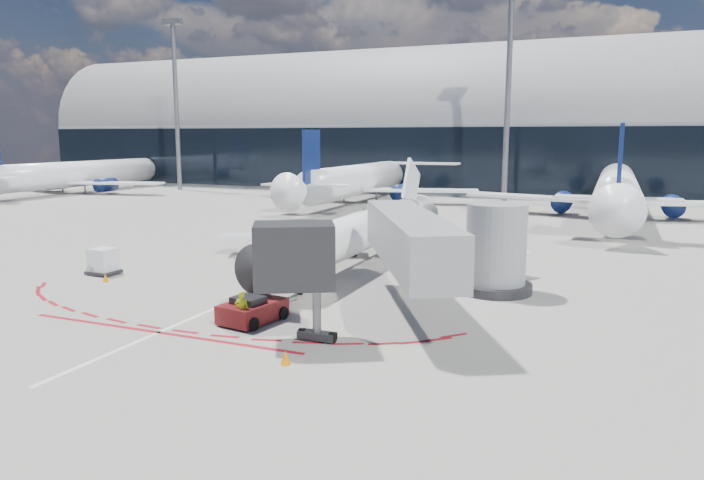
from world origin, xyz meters
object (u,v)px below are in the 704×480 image
at_px(regional_jet, 366,229).
at_px(uld_container, 103,262).
at_px(pushback_tug, 252,310).
at_px(ramp_worker, 242,310).

xyz_separation_m(regional_jet, uld_container, (-13.34, -9.86, -1.43)).
distance_m(pushback_tug, uld_container, 14.49).
relative_size(regional_jet, pushback_tug, 5.47).
xyz_separation_m(pushback_tug, uld_container, (-13.60, 5.00, 0.25)).
distance_m(regional_jet, ramp_worker, 16.04).
bearing_deg(pushback_tug, uld_container, 169.74).
bearing_deg(regional_jet, uld_container, -143.52).
xyz_separation_m(ramp_worker, uld_container, (-13.76, 6.12, -0.06)).
distance_m(pushback_tug, ramp_worker, 1.17).
height_order(regional_jet, pushback_tug, regional_jet).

